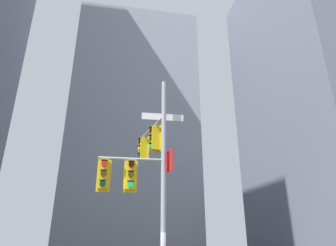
# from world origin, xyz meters

# --- Properties ---
(building_mid_block) EXTENTS (14.25, 14.25, 28.84)m
(building_mid_block) POSITION_xyz_m (0.07, 25.49, 14.42)
(building_mid_block) COLOR #9399A3
(building_mid_block) RESTS_ON ground
(signal_pole_assembly) EXTENTS (3.22, 3.15, 8.27)m
(signal_pole_assembly) POSITION_xyz_m (-0.64, 0.61, 4.90)
(signal_pole_assembly) COLOR #9EA0A3
(signal_pole_assembly) RESTS_ON ground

